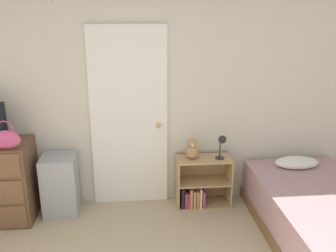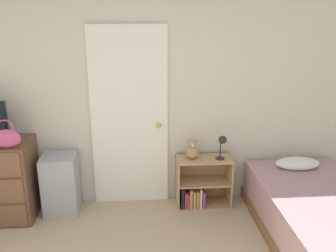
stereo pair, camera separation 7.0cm
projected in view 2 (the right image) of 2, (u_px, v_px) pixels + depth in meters
wall_back at (131, 96)px, 4.18m from camera, size 10.00×0.06×2.55m
door_closed at (130, 118)px, 4.20m from camera, size 0.86×0.09×2.06m
handbag at (6, 138)px, 3.71m from camera, size 0.29×0.09×0.30m
storage_bin at (61, 184)px, 4.19m from camera, size 0.37×0.37×0.67m
bookshelf at (199, 186)px, 4.36m from camera, size 0.62×0.32×0.58m
teddy_bear at (192, 150)px, 4.21m from camera, size 0.15×0.15×0.23m
desk_lamp at (222, 143)px, 4.16m from camera, size 0.12×0.11×0.28m
bed at (323, 219)px, 3.66m from camera, size 1.11×1.95×0.59m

